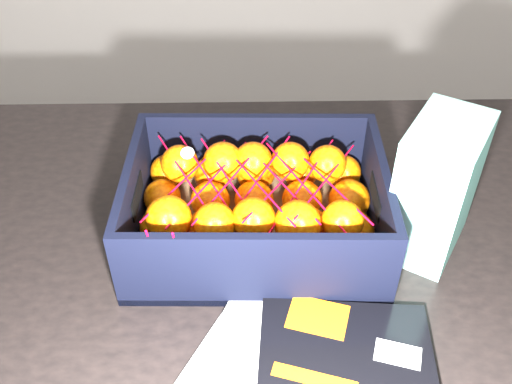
{
  "coord_description": "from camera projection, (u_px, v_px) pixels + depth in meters",
  "views": [
    {
      "loc": [
        0.03,
        -0.43,
        1.37
      ],
      "look_at": [
        0.03,
        0.17,
        0.86
      ],
      "focal_mm": 41.04,
      "sensor_mm": 36.0,
      "label": 1
    }
  ],
  "objects": [
    {
      "name": "table",
      "position": [
        289.0,
        289.0,
        0.93
      ],
      "size": [
        1.22,
        0.83,
        0.75
      ],
      "color": "black",
      "rests_on": "ground"
    },
    {
      "name": "clementine_heap",
      "position": [
        257.0,
        206.0,
        0.85
      ],
      "size": [
        0.34,
        0.25,
        0.11
      ],
      "color": "#ED6204",
      "rests_on": "produce_crate"
    },
    {
      "name": "produce_crate",
      "position": [
        256.0,
        214.0,
        0.86
      ],
      "size": [
        0.37,
        0.27,
        0.13
      ],
      "color": "olive",
      "rests_on": "table"
    },
    {
      "name": "retail_carton",
      "position": [
        436.0,
        188.0,
        0.81
      ],
      "size": [
        0.15,
        0.16,
        0.21
      ],
      "primitive_type": "cube",
      "rotation": [
        0.0,
        0.0,
        -0.53
      ],
      "color": "silver",
      "rests_on": "table"
    },
    {
      "name": "mesh_net",
      "position": [
        250.0,
        186.0,
        0.81
      ],
      "size": [
        0.3,
        0.24,
        0.09
      ],
      "color": "red",
      "rests_on": "clementine_heap"
    }
  ]
}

